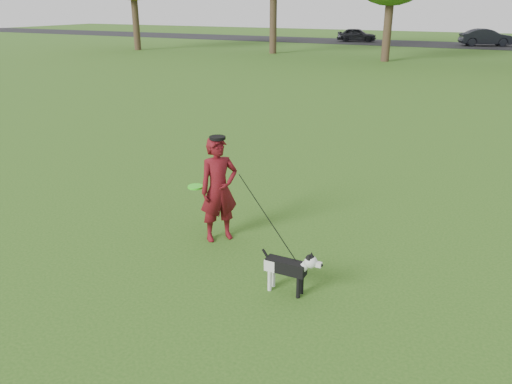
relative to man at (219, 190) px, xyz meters
The scene contains 7 objects.
ground 1.24m from the man, 36.84° to the right, with size 120.00×120.00×0.00m, color #285116.
road 39.44m from the man, 88.88° to the left, with size 120.00×7.00×0.02m, color black.
man is the anchor object (origin of this frame).
dog 1.82m from the man, 31.33° to the right, with size 0.78×0.16×0.59m.
car_left 40.44m from the man, 102.90° to the left, with size 1.36×3.38×1.15m, color black.
car_mid 39.45m from the man, 87.88° to the left, with size 1.38×3.97×1.31m, color black.
man_held_items 1.10m from the man, 26.10° to the right, with size 2.07×1.03×1.16m.
Camera 1 is at (2.69, -5.19, 3.30)m, focal length 35.00 mm.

